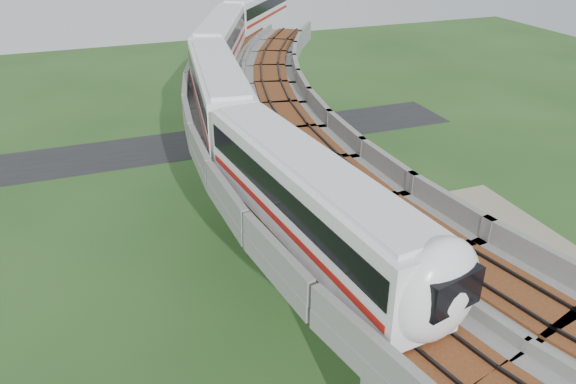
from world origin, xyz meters
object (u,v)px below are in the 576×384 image
Objects in this scene: metro_train at (248,61)px; car_dark at (466,270)px; car_white at (554,355)px; car_red at (535,290)px.

metro_train is 21.80m from car_dark.
metro_train reaches higher than car_white.
car_dark is (10.56, -15.03, -11.73)m from metro_train.
car_white is 8.51m from car_dark.
car_red is at bearing -167.48° from car_dark.
metro_train is 14.43× the size of car_red.
metro_train reaches higher than car_red.
metro_train is at bearing 10.32° from car_dark.
car_dark is at bearing 58.14° from car_white.
car_dark is (0.47, 8.50, -0.06)m from car_white.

